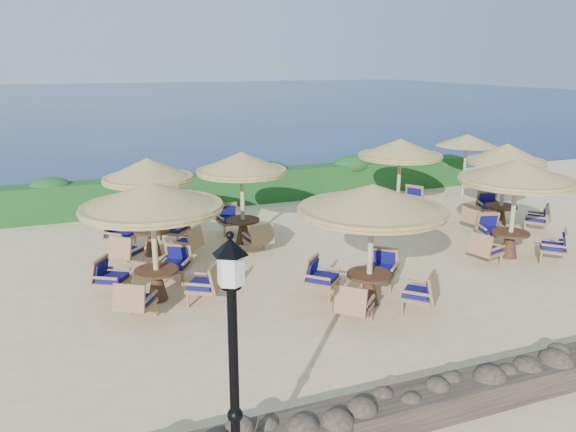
# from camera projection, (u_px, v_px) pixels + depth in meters

# --- Properties ---
(ground) EXTENTS (120.00, 120.00, 0.00)m
(ground) POSITION_uv_depth(u_px,v_px,m) (343.00, 265.00, 14.47)
(ground) COLOR beige
(ground) RESTS_ON ground
(sea) EXTENTS (160.00, 160.00, 0.00)m
(sea) POSITION_uv_depth(u_px,v_px,m) (115.00, 99.00, 77.36)
(sea) COLOR #0C1C4E
(sea) RESTS_ON ground
(hedge) EXTENTS (18.00, 0.90, 1.20)m
(hedge) POSITION_uv_depth(u_px,v_px,m) (256.00, 186.00, 20.78)
(hedge) COLOR #15431A
(hedge) RESTS_ON ground
(stone_wall) EXTENTS (15.00, 0.65, 0.44)m
(stone_wall) POSITION_uv_depth(u_px,v_px,m) (519.00, 380.00, 8.85)
(stone_wall) COLOR #4F3F31
(stone_wall) RESTS_ON ground
(lamp_post) EXTENTS (0.44, 0.44, 3.31)m
(lamp_post) POSITION_uv_depth(u_px,v_px,m) (234.00, 388.00, 6.28)
(lamp_post) COLOR black
(lamp_post) RESTS_ON ground
(extra_parasol) EXTENTS (2.30, 2.30, 2.41)m
(extra_parasol) POSITION_uv_depth(u_px,v_px,m) (467.00, 140.00, 21.29)
(extra_parasol) COLOR tan
(extra_parasol) RESTS_ON ground
(cafe_set_0) EXTENTS (3.03, 3.03, 2.65)m
(cafe_set_0) POSITION_uv_depth(u_px,v_px,m) (153.00, 218.00, 11.87)
(cafe_set_0) COLOR tan
(cafe_set_0) RESTS_ON ground
(cafe_set_1) EXTENTS (3.14, 3.14, 2.65)m
(cafe_set_1) POSITION_uv_depth(u_px,v_px,m) (372.00, 220.00, 11.64)
(cafe_set_1) COLOR tan
(cafe_set_1) RESTS_ON ground
(cafe_set_2) EXTENTS (2.97, 2.97, 2.65)m
(cafe_set_2) POSITION_uv_depth(u_px,v_px,m) (516.00, 186.00, 14.52)
(cafe_set_2) COLOR tan
(cafe_set_2) RESTS_ON ground
(cafe_set_3) EXTENTS (2.53, 2.53, 2.65)m
(cafe_set_3) POSITION_uv_depth(u_px,v_px,m) (149.00, 194.00, 14.79)
(cafe_set_3) COLOR tan
(cafe_set_3) RESTS_ON ground
(cafe_set_4) EXTENTS (2.55, 2.86, 2.65)m
(cafe_set_4) POSITION_uv_depth(u_px,v_px,m) (242.00, 176.00, 15.70)
(cafe_set_4) COLOR tan
(cafe_set_4) RESTS_ON ground
(cafe_set_5) EXTENTS (2.77, 2.78, 2.65)m
(cafe_set_5) POSITION_uv_depth(u_px,v_px,m) (400.00, 162.00, 18.27)
(cafe_set_5) COLOR tan
(cafe_set_5) RESTS_ON ground
(cafe_set_6) EXTENTS (2.62, 2.74, 2.65)m
(cafe_set_6) POSITION_uv_depth(u_px,v_px,m) (505.00, 172.00, 17.25)
(cafe_set_6) COLOR tan
(cafe_set_6) RESTS_ON ground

